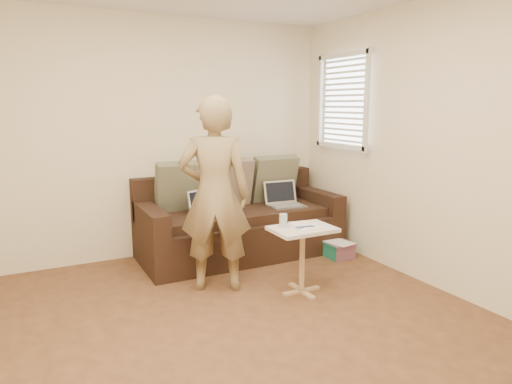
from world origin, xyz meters
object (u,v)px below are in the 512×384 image
Objects in this scene: person at (215,195)px; drinking_glass at (283,221)px; sofa at (240,218)px; laptop_white at (210,214)px; striped_box at (339,250)px; side_table at (302,260)px; laptop_silver at (287,207)px.

drinking_glass is (0.50, -0.36, -0.21)m from person.
sofa is 0.39m from laptop_white.
laptop_white is 1.27× the size of striped_box.
sofa reaches higher than drinking_glass.
person is 1.73m from striped_box.
laptop_silver is at bearing 65.75° from side_table.
sofa is at bearing -14.76° from laptop_white.
laptop_white is 1.25m from side_table.
laptop_silver is at bearing -12.20° from sofa.
person reaches higher than striped_box.
laptop_white reaches higher than side_table.
person reaches higher than side_table.
drinking_glass reaches higher than laptop_white.
person is 2.90× the size of side_table.
striped_box is at bearing -32.58° from sofa.
laptop_white is at bearing 109.69° from side_table.
sofa is 7.83× the size of striped_box.
side_table is at bearing 170.29° from person.
laptop_silver is at bearing -26.86° from laptop_white.
drinking_glass is at bearing -99.37° from laptop_white.
laptop_silver is 1.21m from drinking_glass.
sofa is at bearing 91.72° from side_table.
laptop_white is (-0.38, -0.06, 0.10)m from sofa.
laptop_silver is 3.34× the size of drinking_glass.
laptop_white is 0.83m from person.
person is at bearing -173.13° from striped_box.
sofa is 1.16m from drinking_glass.
laptop_silver is 1.37m from person.
laptop_white is at bearing -179.93° from laptop_silver.
drinking_glass is (0.26, -1.08, 0.14)m from laptop_white.
drinking_glass reaches higher than laptop_silver.
striped_box is at bearing 27.62° from drinking_glass.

